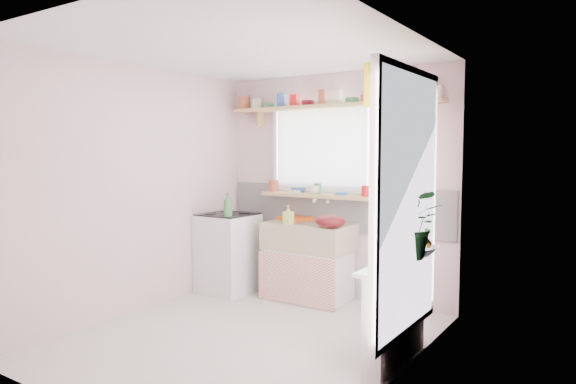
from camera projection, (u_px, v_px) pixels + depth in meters
The scene contains 19 objects.
room at pixel (359, 180), 4.76m from camera, with size 3.20×3.20×3.20m.
sink_unit at pixel (309, 261), 5.64m from camera, with size 0.95×0.65×1.11m.
cooker at pixel (228, 252), 5.96m from camera, with size 0.58×0.58×0.93m.
radiator_ledge at pixel (395, 312), 3.94m from camera, with size 0.22×0.95×0.78m.
windowsill at pixel (317, 195), 5.74m from camera, with size 1.40×0.22×0.04m, color tan.
pine_shelf at pixel (329, 106), 5.57m from camera, with size 2.52×0.24×0.04m, color tan.
shelf_crockery at pixel (329, 99), 5.57m from camera, with size 2.47×0.11×0.12m.
sill_crockery at pixel (318, 189), 5.73m from camera, with size 1.35×0.11×0.12m.
dish_tray at pixel (295, 218), 5.86m from camera, with size 0.36×0.27×0.04m, color #F75916.
colander at pixel (330, 221), 5.24m from camera, with size 0.31×0.31×0.14m, color #500D12.
jade_plant at pixel (412, 224), 4.07m from camera, with size 0.51×0.44×0.56m, color #27622C.
fruit_bowl at pixel (418, 251), 4.22m from camera, with size 0.31×0.31×0.08m, color silver.
herb_pot at pixel (379, 258), 3.55m from camera, with size 0.12×0.08×0.23m, color #2D5C24.
soap_bottle_sink at pixel (288, 215), 5.52m from camera, with size 0.09×0.09×0.20m, color #C7D05C.
sill_cup at pixel (314, 190), 5.69m from camera, with size 0.12×0.12×0.09m, color beige.
sill_bowl at pixel (299, 190), 5.94m from camera, with size 0.19×0.19×0.06m, color #345DAB.
shelf_vase at pixel (367, 95), 5.26m from camera, with size 0.13×0.13×0.14m, color #AC4535.
cooker_bottle at pixel (228, 205), 5.63m from camera, with size 0.10×0.10×0.26m, color #3B7741.
fruit at pixel (419, 244), 4.21m from camera, with size 0.20×0.14×0.10m.
Camera 1 is at (2.75, -3.46, 1.62)m, focal length 32.00 mm.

